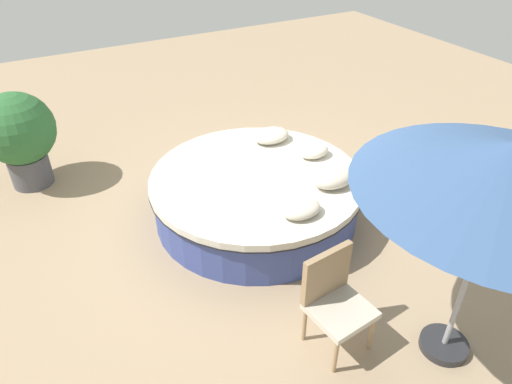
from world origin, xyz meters
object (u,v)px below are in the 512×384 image
at_px(throw_pillow_1, 333,178).
at_px(throw_pillow_2, 314,151).
at_px(planter, 19,134).
at_px(throw_pillow_3, 271,135).
at_px(patio_umbrella, 507,169).
at_px(throw_pillow_0, 301,209).
at_px(side_table, 423,196).
at_px(patio_chair, 334,295).
at_px(round_bed, 256,195).

distance_m(throw_pillow_1, throw_pillow_2, 0.70).
height_order(throw_pillow_2, planter, planter).
relative_size(throw_pillow_3, patio_umbrella, 0.24).
height_order(throw_pillow_0, side_table, throw_pillow_0).
bearing_deg(planter, patio_umbrella, -58.46).
height_order(throw_pillow_0, planter, planter).
bearing_deg(throw_pillow_2, planter, 146.87).
distance_m(throw_pillow_0, patio_chair, 1.15).
distance_m(patio_chair, planter, 4.71).
distance_m(round_bed, throw_pillow_0, 0.99).
bearing_deg(throw_pillow_3, throw_pillow_0, -109.30).
bearing_deg(planter, throw_pillow_2, -33.13).
bearing_deg(throw_pillow_2, throw_pillow_1, -105.69).
height_order(throw_pillow_0, throw_pillow_2, throw_pillow_2).
relative_size(planter, side_table, 2.63).
relative_size(throw_pillow_2, side_table, 0.80).
bearing_deg(planter, side_table, -36.20).
relative_size(round_bed, throw_pillow_2, 6.41).
bearing_deg(throw_pillow_3, patio_umbrella, -91.00).
height_order(throw_pillow_1, throw_pillow_3, throw_pillow_1).
xyz_separation_m(throw_pillow_2, side_table, (1.03, -1.01, -0.44)).
bearing_deg(throw_pillow_1, throw_pillow_0, -155.36).
bearing_deg(patio_umbrella, throw_pillow_1, 85.95).
xyz_separation_m(throw_pillow_2, planter, (-3.29, 2.15, 0.09)).
distance_m(patio_umbrella, side_table, 2.74).
bearing_deg(patio_chair, planter, -69.34).
height_order(throw_pillow_2, patio_chair, patio_chair).
height_order(throw_pillow_2, patio_umbrella, patio_umbrella).
relative_size(throw_pillow_1, planter, 0.39).
bearing_deg(throw_pillow_2, round_bed, -176.79).
bearing_deg(throw_pillow_0, side_table, -1.43).
xyz_separation_m(throw_pillow_0, throw_pillow_3, (0.56, 1.60, 0.01)).
xyz_separation_m(throw_pillow_1, patio_chair, (-1.00, -1.38, -0.15)).
distance_m(throw_pillow_2, throw_pillow_3, 0.69).
height_order(throw_pillow_2, throw_pillow_3, throw_pillow_3).
bearing_deg(round_bed, planter, 137.66).
xyz_separation_m(throw_pillow_1, throw_pillow_2, (0.19, 0.67, -0.02)).
bearing_deg(patio_umbrella, patio_chair, 144.00).
bearing_deg(throw_pillow_3, side_table, -51.71).
xyz_separation_m(throw_pillow_3, planter, (-3.02, 1.52, 0.09)).
bearing_deg(throw_pillow_2, patio_umbrella, -97.04).
bearing_deg(patio_umbrella, throw_pillow_3, 89.00).
xyz_separation_m(throw_pillow_0, planter, (-2.46, 3.12, 0.10)).
xyz_separation_m(throw_pillow_0, side_table, (1.86, -0.05, -0.43)).
height_order(round_bed, patio_chair, patio_chair).
distance_m(throw_pillow_1, side_table, 1.34).
xyz_separation_m(patio_chair, side_table, (2.22, 1.04, -0.30)).
distance_m(throw_pillow_0, throw_pillow_3, 1.69).
distance_m(throw_pillow_0, side_table, 1.91).
bearing_deg(round_bed, patio_chair, -98.76).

